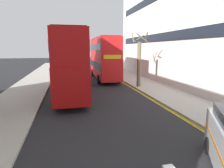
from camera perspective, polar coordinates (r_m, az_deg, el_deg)
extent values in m
cube|color=#ADA89E|center=(20.05, 13.55, -1.58)|extent=(4.00, 80.00, 0.14)
cube|color=#ADA89E|center=(18.40, -25.67, -3.43)|extent=(4.00, 80.00, 0.14)
cube|color=yellow|center=(17.42, 10.30, -3.50)|extent=(0.10, 56.00, 0.01)
cube|color=yellow|center=(17.36, 9.82, -3.54)|extent=(0.10, 56.00, 0.01)
cube|color=#B20F0F|center=(17.50, -12.29, 2.29)|extent=(2.64, 10.83, 2.60)
cube|color=#B20F0F|center=(17.33, -12.62, 10.66)|extent=(2.59, 10.62, 2.50)
cube|color=black|center=(17.46, -12.33, 3.26)|extent=(2.67, 10.40, 0.84)
cube|color=black|center=(17.33, -12.64, 10.99)|extent=(2.66, 10.18, 0.80)
cube|color=yellow|center=(22.73, -12.53, 8.06)|extent=(2.00, 0.09, 0.44)
cube|color=maroon|center=(17.39, -12.80, 14.94)|extent=(2.38, 9.75, 0.10)
cylinder|color=black|center=(21.04, -15.62, 0.13)|extent=(0.31, 1.04, 1.04)
cylinder|color=black|center=(21.04, -8.81, 0.40)|extent=(0.31, 1.04, 1.04)
cylinder|color=black|center=(14.51, -16.96, -4.55)|extent=(0.31, 1.04, 1.04)
cylinder|color=black|center=(14.51, -7.06, -4.16)|extent=(0.31, 1.04, 1.04)
cube|color=red|center=(26.34, -2.42, 5.23)|extent=(2.64, 10.83, 2.60)
cube|color=red|center=(26.22, -2.47, 10.79)|extent=(2.59, 10.62, 2.50)
cube|color=black|center=(26.31, -2.43, 5.89)|extent=(2.67, 10.40, 0.84)
cube|color=black|center=(26.23, -2.47, 11.01)|extent=(2.66, 10.18, 0.80)
cube|color=yellow|center=(20.97, 0.15, 8.12)|extent=(2.00, 0.09, 0.44)
cube|color=maroon|center=(26.26, -2.49, 13.63)|extent=(2.38, 9.75, 0.10)
cylinder|color=black|center=(23.51, 2.04, 1.59)|extent=(0.31, 1.04, 1.04)
cylinder|color=black|center=(23.01, -4.00, 1.37)|extent=(0.31, 1.04, 1.04)
cylinder|color=black|center=(29.97, -1.17, 3.54)|extent=(0.31, 1.04, 1.04)
cylinder|color=black|center=(29.59, -5.93, 3.40)|extent=(0.31, 1.04, 1.04)
cylinder|color=black|center=(8.94, 27.06, -16.19)|extent=(0.54, 0.70, 0.68)
cylinder|color=#2D2D38|center=(23.35, 7.93, 1.54)|extent=(0.22, 0.22, 0.85)
cube|color=#26262B|center=(23.25, 7.97, 3.26)|extent=(0.34, 0.22, 0.56)
sphere|color=#9E7051|center=(23.21, 8.00, 4.21)|extent=(0.20, 0.20, 0.20)
cylinder|color=#6B6047|center=(39.96, -1.09, 8.99)|extent=(0.35, 0.35, 5.88)
cylinder|color=#6B6047|center=(40.12, -0.34, 13.73)|extent=(0.13, 1.13, 0.84)
cylinder|color=#6B6047|center=(40.39, -1.42, 13.62)|extent=(0.95, 0.38, 0.71)
cylinder|color=#6B6047|center=(39.52, -1.57, 13.81)|extent=(0.94, 0.92, 0.89)
cylinder|color=#6B6047|center=(20.69, 8.07, 5.79)|extent=(0.40, 0.40, 4.72)
cylinder|color=#6B6047|center=(20.76, 10.24, 13.62)|extent=(0.44, 1.43, 1.06)
cylinder|color=#6B6047|center=(21.17, 7.95, 13.32)|extent=(1.13, 0.29, 0.84)
cylinder|color=#6B6047|center=(20.54, 6.28, 13.78)|extent=(0.41, 1.46, 1.07)
cylinder|color=#6B6047|center=(20.09, 8.97, 13.57)|extent=(1.26, 0.15, 0.93)
cube|color=silver|center=(28.01, 22.46, 16.06)|extent=(10.00, 28.00, 14.48)
cube|color=black|center=(25.34, 12.64, 13.30)|extent=(0.04, 24.64, 1.00)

